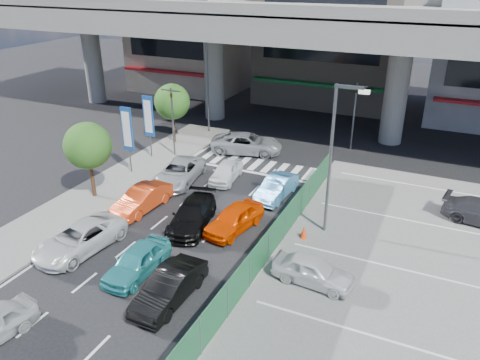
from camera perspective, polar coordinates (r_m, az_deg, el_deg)
The scene contains 27 objects.
ground at distance 23.69m, azimuth -10.64°, elevation -9.22°, with size 120.00×120.00×0.00m, color black.
parking_lot at distance 22.00m, azimuth 17.67°, elevation -12.96°, with size 12.00×28.00×0.06m, color #5B5B59.
sidewalk_left at distance 30.31m, azimuth -17.27°, elevation -1.91°, with size 4.00×30.00×0.12m, color #5B5B59.
fence_run at distance 21.72m, azimuth 2.45°, elevation -9.34°, with size 0.16×22.00×1.80m, color #1D5731, non-canonical shape.
expressway at distance 39.83m, azimuth 7.46°, elevation 18.26°, with size 64.00×14.00×10.75m.
building_west at distance 55.70m, azimuth -5.88°, elevation 17.73°, with size 12.00×10.90×13.00m.
building_center at distance 50.47m, azimuth 11.42°, elevation 17.84°, with size 14.00×10.90×15.00m.
traffic_light_left at distance 34.40m, azimuth -8.31°, elevation 9.02°, with size 1.60×1.24×5.20m.
traffic_light_right at distance 36.48m, azimuth 13.90°, elevation 9.46°, with size 1.60×1.24×5.20m.
street_lamp_right at distance 23.74m, azimuth 11.48°, elevation 3.75°, with size 1.65×0.22×8.00m.
street_lamp_left at distance 39.27m, azimuth -3.75°, elevation 12.41°, with size 1.65×0.22×8.00m.
signboard_near at distance 32.11m, azimuth -13.57°, elevation 5.83°, with size 0.80×0.14×4.70m.
signboard_far at distance 34.62m, azimuth -11.09°, elevation 7.41°, with size 0.80×0.14×4.70m.
tree_near at distance 29.05m, azimuth -18.08°, elevation 3.97°, with size 2.80×2.80×4.80m.
tree_far at distance 37.41m, azimuth -8.28°, elevation 9.41°, with size 2.80×2.80×4.80m.
sedan_white_mid_left at distance 24.77m, azimuth -18.96°, elevation -6.75°, with size 2.28×4.94×1.37m, color silver.
taxi_teal_mid at distance 22.33m, azimuth -12.44°, elevation -9.63°, with size 1.59×3.96×1.35m, color teal.
hatch_black_mid_right at distance 20.46m, azimuth -8.59°, elevation -12.78°, with size 1.46×4.19×1.38m, color black.
taxi_orange_left at distance 27.82m, azimuth -11.83°, elevation -2.28°, with size 1.46×4.19×1.38m, color red.
sedan_black_mid at distance 25.67m, azimuth -5.87°, elevation -4.29°, with size 1.89×4.65×1.35m, color black.
taxi_orange_right at distance 25.20m, azimuth -0.71°, elevation -4.70°, with size 1.63×4.05×1.38m, color #F74300.
wagon_silver_front_left at distance 31.00m, azimuth -7.45°, elevation 0.93°, with size 2.29×4.97×1.38m, color #A7ABAF.
sedan_white_front_mid at distance 31.06m, azimuth -1.71°, elevation 1.06°, with size 1.48×3.67×1.25m, color white.
kei_truck_front_right at distance 28.79m, azimuth 4.47°, elevation -0.92°, with size 1.39×3.99×1.31m, color #4C91D3.
crossing_wagon_silver at distance 35.70m, azimuth 0.83°, elevation 4.48°, with size 2.48×5.39×1.50m, color #9D9FA3.
parked_sedan_white at distance 21.43m, azimuth 8.90°, elevation -10.84°, with size 1.50×3.73×1.27m, color silver.
traffic_cone at distance 24.74m, azimuth 7.78°, elevation -6.26°, with size 0.38×0.38×0.73m, color red.
Camera 1 is at (12.02, -15.73, 13.01)m, focal length 35.00 mm.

